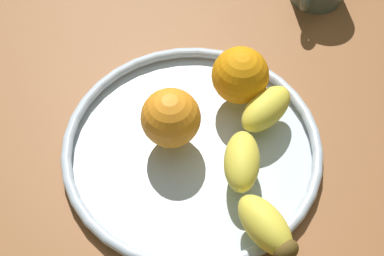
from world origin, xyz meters
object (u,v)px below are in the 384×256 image
fruit_bowl (192,147)px  orange_center (240,75)px  orange_front_left (169,121)px  banana (259,166)px

fruit_bowl → orange_center: 9.86cm
fruit_bowl → orange_front_left: size_ratio=4.45×
banana → orange_front_left: orange_front_left is taller
orange_center → fruit_bowl: bearing=-11.6°
banana → orange_front_left: 10.70cm
banana → orange_center: orange_center is taller
orange_front_left → banana: bearing=89.5°
banana → orange_center: bearing=-167.6°
banana → orange_front_left: bearing=-112.0°
fruit_bowl → orange_center: orange_center is taller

